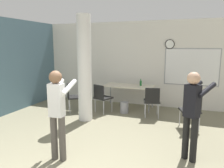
% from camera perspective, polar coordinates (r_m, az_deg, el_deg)
% --- Properties ---
extents(wall_left_accent, '(0.12, 7.00, 2.80)m').
position_cam_1_polar(wall_left_accent, '(6.96, -27.17, 3.91)').
color(wall_left_accent, slate).
rests_on(wall_left_accent, ground_plane).
extents(wall_back, '(8.00, 0.15, 2.80)m').
position_cam_1_polar(wall_back, '(7.45, 7.93, 5.25)').
color(wall_back, silver).
rests_on(wall_back, ground_plane).
extents(support_pillar, '(0.37, 0.37, 2.80)m').
position_cam_1_polar(support_pillar, '(5.83, -7.20, 3.95)').
color(support_pillar, white).
rests_on(support_pillar, ground_plane).
extents(folding_table, '(1.58, 0.73, 0.74)m').
position_cam_1_polar(folding_table, '(7.03, 4.32, -0.80)').
color(folding_table, beige).
rests_on(folding_table, ground_plane).
extents(bottle_on_table, '(0.07, 0.07, 0.22)m').
position_cam_1_polar(bottle_on_table, '(7.03, 7.51, 0.26)').
color(bottle_on_table, '#1E6B2D').
rests_on(bottle_on_table, folding_table).
extents(waste_bin, '(0.25, 0.25, 0.33)m').
position_cam_1_polar(waste_bin, '(6.63, 3.23, -6.14)').
color(waste_bin, gray).
rests_on(waste_bin, ground_plane).
extents(chair_mid_room, '(0.56, 0.56, 0.87)m').
position_cam_1_polar(chair_mid_room, '(5.59, 19.90, -6.15)').
color(chair_mid_room, black).
rests_on(chair_mid_room, ground_plane).
extents(chair_near_pillar, '(0.61, 0.61, 0.87)m').
position_cam_1_polar(chair_near_pillar, '(6.77, -10.26, -2.92)').
color(chair_near_pillar, black).
rests_on(chair_near_pillar, ground_plane).
extents(chair_table_left, '(0.57, 0.57, 0.87)m').
position_cam_1_polar(chair_table_left, '(6.55, -2.68, -3.21)').
color(chair_table_left, black).
rests_on(chair_table_left, ground_plane).
extents(chair_table_right, '(0.53, 0.53, 0.87)m').
position_cam_1_polar(chair_table_right, '(6.23, 10.39, -4.06)').
color(chair_table_right, black).
rests_on(chair_table_right, ground_plane).
extents(person_playing_side, '(0.55, 0.66, 1.58)m').
position_cam_1_polar(person_playing_side, '(4.02, 20.28, -6.21)').
color(person_playing_side, black).
rests_on(person_playing_side, ground_plane).
extents(person_playing_front, '(0.39, 0.62, 1.60)m').
position_cam_1_polar(person_playing_front, '(3.91, -14.02, -6.16)').
color(person_playing_front, '#514C47').
rests_on(person_playing_front, ground_plane).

